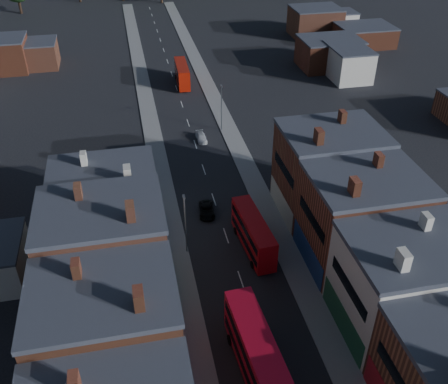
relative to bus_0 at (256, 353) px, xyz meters
name	(u,v)px	position (x,y,z in m)	size (l,w,h in m)	color
pavement_west	(159,167)	(-5.00, 37.84, -2.65)	(3.00, 200.00, 0.12)	gray
pavement_east	(243,158)	(8.00, 37.84, -2.65)	(3.00, 200.00, 0.12)	gray
lamp_post_2	(185,221)	(-3.70, 17.84, 1.99)	(0.25, 0.70, 8.12)	slate
lamp_post_3	(221,105)	(6.70, 47.84, 1.99)	(0.25, 0.70, 8.12)	slate
bus_0	(256,353)	(0.00, 0.00, 0.00)	(3.50, 11.80, 5.03)	red
bus_1	(253,233)	(4.14, 16.86, -0.38)	(3.12, 10.19, 4.34)	#BC0A10
bus_2	(182,74)	(3.00, 69.63, -0.43)	(2.73, 9.87, 4.23)	#9B1506
car_2	(207,210)	(-0.03, 24.85, -2.13)	(1.95, 4.24, 1.18)	black
car_3	(201,137)	(2.70, 45.04, -2.17)	(1.52, 3.74, 1.08)	silver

